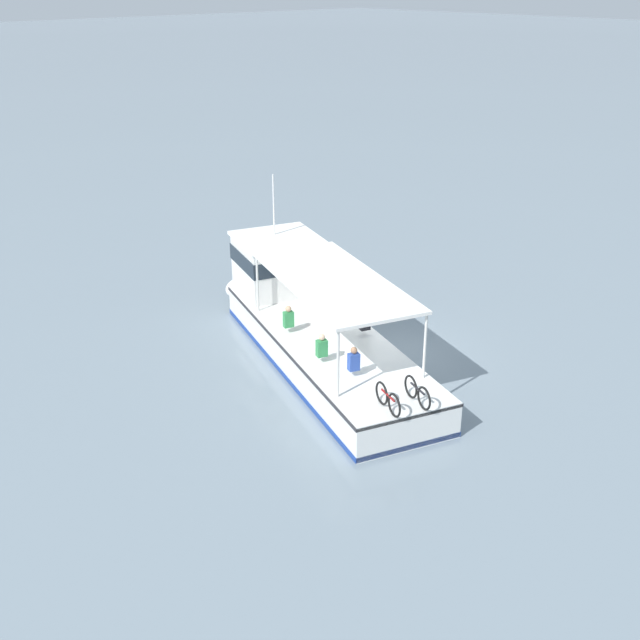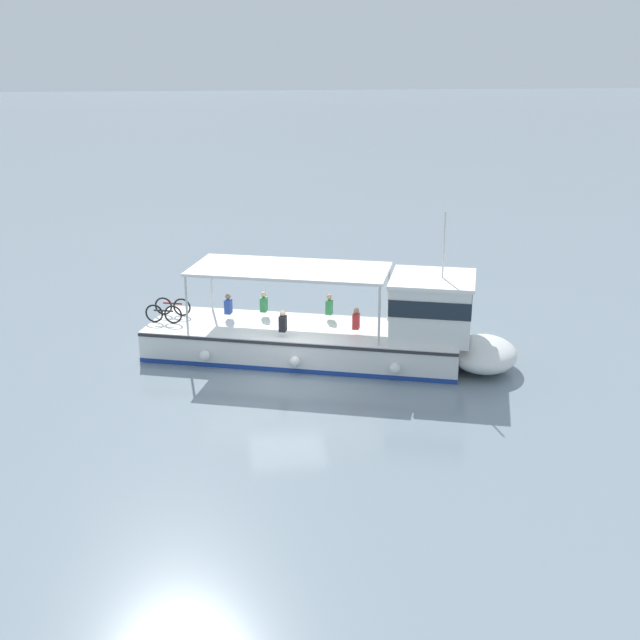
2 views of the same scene
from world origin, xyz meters
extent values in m
plane|color=gray|center=(0.00, 0.00, 0.00)|extent=(400.00, 400.00, 0.00)
cube|color=white|center=(2.18, -0.81, 0.55)|extent=(6.54, 11.25, 1.10)
ellipsoid|color=white|center=(0.17, -6.67, 0.55)|extent=(3.50, 3.04, 1.01)
cube|color=navy|center=(2.18, -0.81, 0.10)|extent=(6.57, 11.27, 0.16)
cube|color=#2D2D33|center=(2.18, -0.81, 1.02)|extent=(6.59, 11.27, 0.10)
cube|color=white|center=(0.75, -4.97, 2.05)|extent=(3.42, 3.34, 1.90)
cube|color=#19232D|center=(0.75, -4.97, 2.38)|extent=(3.49, 3.40, 0.56)
cube|color=white|center=(0.75, -4.97, 3.06)|extent=(3.62, 3.55, 0.12)
cube|color=white|center=(2.33, -0.38, 3.15)|extent=(4.96, 7.29, 0.10)
cylinder|color=silver|center=(2.56, -3.90, 2.10)|extent=(0.08, 0.08, 2.00)
cylinder|color=silver|center=(-0.01, -3.01, 2.10)|extent=(0.08, 0.08, 2.00)
cylinder|color=silver|center=(4.67, 2.25, 2.10)|extent=(0.08, 0.08, 2.00)
cylinder|color=silver|center=(2.10, 3.13, 2.10)|extent=(0.08, 0.08, 2.00)
cylinder|color=silver|center=(0.66, -5.25, 4.22)|extent=(0.06, 0.06, 2.20)
sphere|color=white|center=(-0.60, -3.45, 0.50)|extent=(0.36, 0.36, 0.36)
sphere|color=white|center=(0.47, -0.32, 0.50)|extent=(0.36, 0.36, 0.36)
sphere|color=white|center=(1.47, 2.61, 0.50)|extent=(0.36, 0.36, 0.36)
torus|color=black|center=(4.09, 3.35, 1.43)|extent=(0.27, 0.64, 0.66)
torus|color=black|center=(4.31, 4.01, 1.43)|extent=(0.27, 0.64, 0.66)
cylinder|color=maroon|center=(4.20, 3.68, 1.55)|extent=(0.28, 0.68, 0.06)
torus|color=black|center=(3.24, 3.64, 1.43)|extent=(0.27, 0.64, 0.66)
torus|color=black|center=(3.46, 4.30, 1.43)|extent=(0.27, 0.64, 0.66)
cylinder|color=#232328|center=(3.35, 3.97, 1.55)|extent=(0.28, 0.68, 0.06)
cube|color=#2D4CA5|center=(3.51, 1.71, 1.56)|extent=(0.37, 0.31, 0.52)
sphere|color=#9E7051|center=(3.51, 1.71, 1.93)|extent=(0.20, 0.20, 0.20)
cube|color=#338C4C|center=(3.59, 0.43, 1.56)|extent=(0.37, 0.31, 0.52)
sphere|color=beige|center=(3.59, 0.43, 1.93)|extent=(0.20, 0.20, 0.20)
cube|color=black|center=(1.28, -0.02, 1.56)|extent=(0.37, 0.31, 0.52)
sphere|color=beige|center=(1.28, -0.02, 1.93)|extent=(0.20, 0.20, 0.20)
cube|color=#338C4C|center=(2.94, -1.84, 1.56)|extent=(0.37, 0.31, 0.52)
sphere|color=tan|center=(2.94, -1.84, 1.93)|extent=(0.20, 0.20, 0.20)
cube|color=red|center=(1.20, -2.49, 1.56)|extent=(0.37, 0.31, 0.52)
sphere|color=tan|center=(1.20, -2.49, 1.93)|extent=(0.20, 0.20, 0.20)
camera|label=1|loc=(17.71, 15.66, 11.78)|focal=43.66mm
camera|label=2|loc=(-25.15, 2.49, 10.28)|focal=47.08mm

